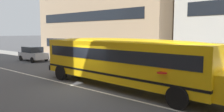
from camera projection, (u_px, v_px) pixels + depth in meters
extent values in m
plane|color=#4C4C4F|center=(85.00, 89.00, 12.60)|extent=(400.00, 400.00, 0.00)
cube|color=gray|center=(150.00, 71.00, 18.28)|extent=(120.00, 3.00, 0.01)
cube|color=silver|center=(85.00, 88.00, 12.60)|extent=(110.00, 0.16, 0.01)
cube|color=yellow|center=(120.00, 60.00, 12.82)|extent=(11.30, 2.96, 2.24)
cube|color=black|center=(64.00, 66.00, 16.70)|extent=(0.30, 2.55, 0.37)
cube|color=black|center=(120.00, 53.00, 12.77)|extent=(10.63, 2.98, 0.65)
cube|color=black|center=(120.00, 71.00, 12.89)|extent=(11.32, 3.00, 0.12)
ellipsoid|color=yellow|center=(120.00, 41.00, 12.70)|extent=(10.84, 2.74, 0.37)
cylinder|color=red|center=(162.00, 73.00, 9.37)|extent=(0.46, 0.46, 0.03)
cylinder|color=black|center=(199.00, 86.00, 11.05)|extent=(1.03, 0.32, 1.02)
cylinder|color=black|center=(177.00, 97.00, 9.17)|extent=(1.03, 0.32, 1.02)
cylinder|color=black|center=(89.00, 68.00, 16.72)|extent=(1.03, 0.32, 1.02)
cylinder|color=black|center=(61.00, 73.00, 14.83)|extent=(1.03, 0.32, 1.02)
cube|color=#B7BABF|center=(33.00, 55.00, 24.77)|extent=(3.93, 1.77, 0.70)
cube|color=black|center=(32.00, 49.00, 24.80)|extent=(2.23, 1.60, 0.64)
cylinder|color=black|center=(46.00, 59.00, 24.60)|extent=(0.60, 0.19, 0.60)
cylinder|color=black|center=(32.00, 60.00, 23.33)|extent=(0.60, 0.19, 0.60)
cylinder|color=black|center=(34.00, 57.00, 26.29)|extent=(0.60, 0.19, 0.60)
cylinder|color=black|center=(21.00, 58.00, 25.02)|extent=(0.60, 0.19, 0.60)
cube|color=black|center=(86.00, 44.00, 25.23)|extent=(15.92, 0.04, 1.10)
cube|color=black|center=(85.00, 16.00, 24.88)|extent=(15.92, 0.04, 1.10)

